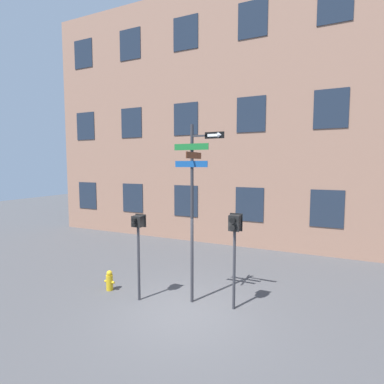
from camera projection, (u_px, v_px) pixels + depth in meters
ground_plane at (185, 313)px, 8.23m from camera, size 60.00×60.00×0.00m
building_facade at (253, 115)px, 14.40m from camera, size 24.00×0.63×12.87m
street_sign_pole at (194, 197)px, 8.57m from camera, size 1.49×1.02×5.19m
pedestrian_signal_left at (138, 235)px, 8.83m from camera, size 0.37×0.40×2.59m
pedestrian_signal_right at (234, 235)px, 8.25m from camera, size 0.36×0.40×2.71m
fire_hydrant at (110, 281)px, 9.68m from camera, size 0.38×0.22×0.65m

